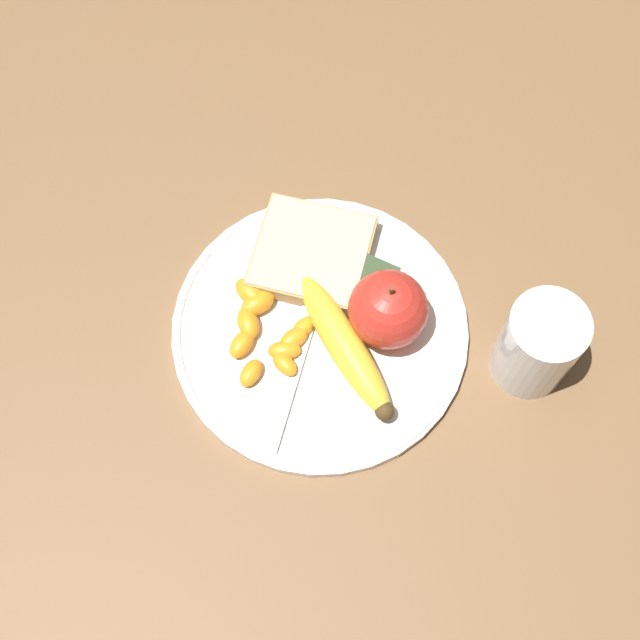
{
  "coord_description": "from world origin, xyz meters",
  "views": [
    {
      "loc": [
        0.14,
        -0.28,
        0.79
      ],
      "look_at": [
        0.0,
        0.0,
        0.03
      ],
      "focal_mm": 50.0,
      "sensor_mm": 36.0,
      "label": 1
    }
  ],
  "objects_px": {
    "apple": "(388,309)",
    "fork": "(308,335)",
    "plate": "(320,330)",
    "jam_packet": "(372,279)",
    "banana": "(345,346)",
    "bread_slice": "(312,254)",
    "juice_glass": "(537,346)"
  },
  "relations": [
    {
      "from": "plate",
      "to": "juice_glass",
      "type": "relative_size",
      "value": 2.79
    },
    {
      "from": "apple",
      "to": "bread_slice",
      "type": "height_order",
      "value": "apple"
    },
    {
      "from": "bread_slice",
      "to": "jam_packet",
      "type": "distance_m",
      "value": 0.06
    },
    {
      "from": "plate",
      "to": "apple",
      "type": "relative_size",
      "value": 3.39
    },
    {
      "from": "apple",
      "to": "jam_packet",
      "type": "bearing_deg",
      "value": 132.73
    },
    {
      "from": "bread_slice",
      "to": "juice_glass",
      "type": "bearing_deg",
      "value": -1.06
    },
    {
      "from": "jam_packet",
      "to": "apple",
      "type": "bearing_deg",
      "value": -47.27
    },
    {
      "from": "apple",
      "to": "fork",
      "type": "height_order",
      "value": "apple"
    },
    {
      "from": "plate",
      "to": "fork",
      "type": "xyz_separation_m",
      "value": [
        -0.01,
        -0.01,
        0.01
      ]
    },
    {
      "from": "fork",
      "to": "plate",
      "type": "bearing_deg",
      "value": -39.19
    },
    {
      "from": "bread_slice",
      "to": "fork",
      "type": "relative_size",
      "value": 0.64
    },
    {
      "from": "jam_packet",
      "to": "juice_glass",
      "type": "bearing_deg",
      "value": -1.94
    },
    {
      "from": "juice_glass",
      "to": "fork",
      "type": "relative_size",
      "value": 0.51
    },
    {
      "from": "plate",
      "to": "juice_glass",
      "type": "xyz_separation_m",
      "value": [
        0.19,
        0.06,
        0.04
      ]
    },
    {
      "from": "juice_glass",
      "to": "bread_slice",
      "type": "height_order",
      "value": "juice_glass"
    },
    {
      "from": "apple",
      "to": "jam_packet",
      "type": "xyz_separation_m",
      "value": [
        -0.03,
        0.03,
        -0.03
      ]
    },
    {
      "from": "apple",
      "to": "plate",
      "type": "bearing_deg",
      "value": -150.76
    },
    {
      "from": "apple",
      "to": "fork",
      "type": "distance_m",
      "value": 0.08
    },
    {
      "from": "plate",
      "to": "fork",
      "type": "height_order",
      "value": "fork"
    },
    {
      "from": "plate",
      "to": "banana",
      "type": "xyz_separation_m",
      "value": [
        0.03,
        -0.01,
        0.02
      ]
    },
    {
      "from": "apple",
      "to": "fork",
      "type": "xyz_separation_m",
      "value": [
        -0.06,
        -0.04,
        -0.03
      ]
    },
    {
      "from": "plate",
      "to": "fork",
      "type": "distance_m",
      "value": 0.02
    },
    {
      "from": "apple",
      "to": "juice_glass",
      "type": "bearing_deg",
      "value": 11.35
    },
    {
      "from": "juice_glass",
      "to": "fork",
      "type": "height_order",
      "value": "juice_glass"
    },
    {
      "from": "banana",
      "to": "bread_slice",
      "type": "bearing_deg",
      "value": 133.76
    },
    {
      "from": "plate",
      "to": "juice_glass",
      "type": "height_order",
      "value": "juice_glass"
    },
    {
      "from": "juice_glass",
      "to": "apple",
      "type": "height_order",
      "value": "juice_glass"
    },
    {
      "from": "apple",
      "to": "bread_slice",
      "type": "xyz_separation_m",
      "value": [
        -0.09,
        0.03,
        -0.03
      ]
    },
    {
      "from": "plate",
      "to": "jam_packet",
      "type": "xyz_separation_m",
      "value": [
        0.02,
        0.06,
        0.01
      ]
    },
    {
      "from": "fork",
      "to": "bread_slice",
      "type": "bearing_deg",
      "value": 12.89
    },
    {
      "from": "plate",
      "to": "apple",
      "type": "distance_m",
      "value": 0.07
    },
    {
      "from": "banana",
      "to": "bread_slice",
      "type": "height_order",
      "value": "banana"
    }
  ]
}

